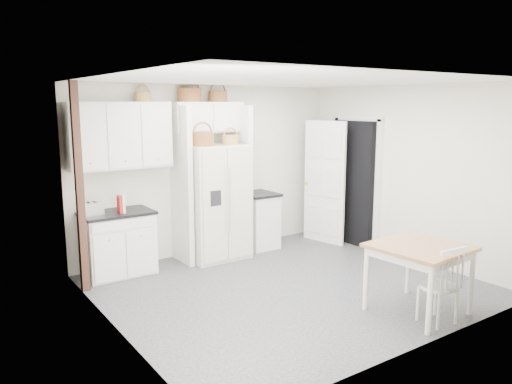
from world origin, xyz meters
TOP-DOWN VIEW (x-y plane):
  - floor at (0.00, 0.00)m, footprint 4.50×4.50m
  - ceiling at (0.00, 0.00)m, footprint 4.50×4.50m
  - wall_back at (0.00, 2.00)m, footprint 4.50×0.00m
  - wall_left at (-2.25, 0.00)m, footprint 0.00×4.00m
  - wall_right at (2.25, 0.00)m, footprint 0.00×4.00m
  - refrigerator at (-0.15, 1.62)m, footprint 0.89×0.72m
  - base_cab_left at (-1.64, 1.70)m, footprint 0.91×0.57m
  - base_cab_right at (0.71, 1.70)m, footprint 0.49×0.59m
  - dining_table at (0.70, -1.45)m, footprint 0.99×0.99m
  - windsor_chair at (0.64, -1.75)m, footprint 0.43×0.39m
  - counter_left at (-1.64, 1.70)m, footprint 0.95×0.61m
  - counter_right at (0.71, 1.70)m, footprint 0.53×0.63m
  - toaster at (-1.99, 1.60)m, footprint 0.28×0.17m
  - cookbook_red at (-1.62, 1.62)m, footprint 0.04×0.15m
  - cookbook_cream at (-1.59, 1.62)m, footprint 0.05×0.17m
  - basket_upper_c at (-1.15, 1.83)m, footprint 0.22×0.22m
  - basket_bridge_a at (-0.43, 1.83)m, footprint 0.35×0.35m
  - basket_bridge_b at (0.05, 1.83)m, footprint 0.29×0.29m
  - basket_fridge_a at (-0.39, 1.52)m, footprint 0.34×0.34m
  - basket_fridge_b at (0.07, 1.52)m, footprint 0.25×0.25m
  - upper_cabinet at (-1.50, 1.83)m, footprint 1.40×0.34m
  - bridge_cabinet at (-0.15, 1.83)m, footprint 1.12×0.34m
  - fridge_panel_left at (-0.66, 1.70)m, footprint 0.08×0.60m
  - fridge_panel_right at (0.36, 1.70)m, footprint 0.08×0.60m
  - trim_post at (-2.20, 1.35)m, footprint 0.09×0.09m
  - doorway_void at (2.16, 1.00)m, footprint 0.18×0.85m
  - door_slab at (1.80, 1.33)m, footprint 0.21×0.79m

SIDE VIEW (x-z plane):
  - floor at x=0.00m, z-range 0.00..0.00m
  - dining_table at x=0.70m, z-range 0.00..0.78m
  - windsor_chair at x=0.64m, z-range 0.00..0.82m
  - base_cab_left at x=-1.64m, z-range 0.00..0.84m
  - base_cab_right at x=0.71m, z-range 0.00..0.86m
  - counter_left at x=-1.64m, z-range 0.84..0.88m
  - refrigerator at x=-0.15m, z-range 0.00..1.73m
  - counter_right at x=0.71m, z-range 0.86..0.90m
  - toaster at x=-1.99m, z-range 0.88..1.07m
  - cookbook_red at x=-1.62m, z-range 0.88..1.10m
  - cookbook_cream at x=-1.59m, z-range 0.88..1.13m
  - doorway_void at x=2.16m, z-range 0.00..2.05m
  - door_slab at x=1.80m, z-range 0.00..2.05m
  - fridge_panel_left at x=-0.66m, z-range 0.00..2.30m
  - fridge_panel_right at x=0.36m, z-range 0.00..2.30m
  - wall_back at x=0.00m, z-range -0.95..3.55m
  - wall_left at x=-2.25m, z-range -0.70..3.30m
  - wall_right at x=2.25m, z-range -0.70..3.30m
  - trim_post at x=-2.20m, z-range 0.00..2.60m
  - basket_fridge_b at x=0.07m, z-range 1.73..1.87m
  - basket_fridge_a at x=-0.39m, z-range 1.73..1.91m
  - upper_cabinet at x=-1.50m, z-range 1.45..2.35m
  - bridge_cabinet at x=-0.15m, z-range 1.90..2.35m
  - basket_upper_c at x=-1.15m, z-range 2.35..2.48m
  - basket_bridge_b at x=0.05m, z-range 2.35..2.51m
  - basket_bridge_a at x=-0.43m, z-range 2.35..2.55m
  - ceiling at x=0.00m, z-range 2.60..2.60m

